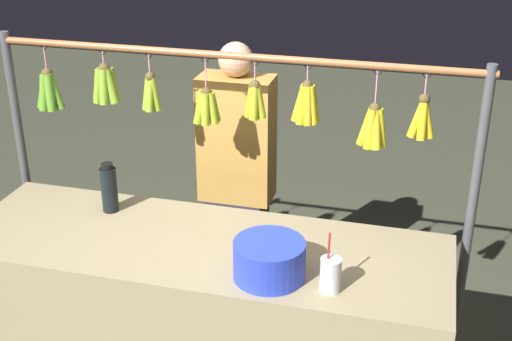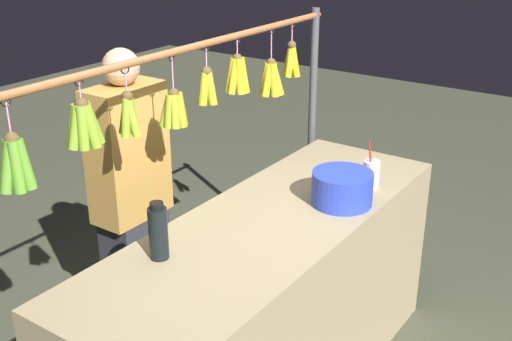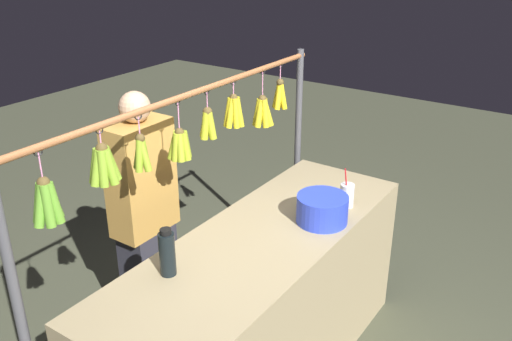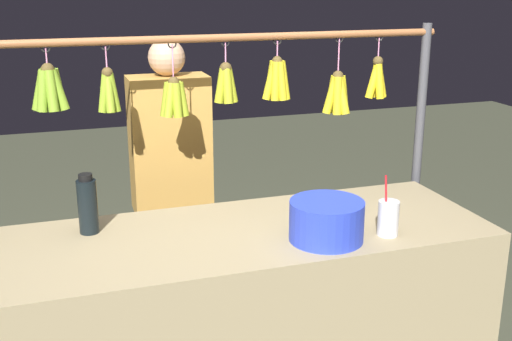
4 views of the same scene
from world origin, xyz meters
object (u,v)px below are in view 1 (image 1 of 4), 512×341
at_px(blue_bucket, 269,260).
at_px(water_bottle, 109,188).
at_px(drink_cup, 330,275).
at_px(vendor_person, 237,191).

bearing_deg(blue_bucket, water_bottle, -22.64).
xyz_separation_m(blue_bucket, drink_cup, (-0.24, 0.03, -0.01)).
relative_size(water_bottle, vendor_person, 0.15).
relative_size(blue_bucket, drink_cup, 1.18).
height_order(water_bottle, vendor_person, vendor_person).
bearing_deg(water_bottle, drink_cup, 160.62).
bearing_deg(blue_bucket, drink_cup, 172.86).
bearing_deg(vendor_person, blue_bucket, 113.36).
bearing_deg(blue_bucket, vendor_person, -66.64).
distance_m(blue_bucket, drink_cup, 0.24).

